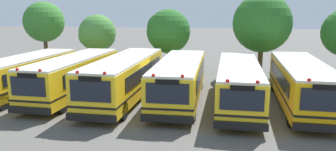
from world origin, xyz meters
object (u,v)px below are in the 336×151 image
object	(u,v)px
tree_0	(45,21)
tree_2	(167,30)
school_bus_4	(239,82)
school_bus_2	(125,77)
tree_3	(263,22)
school_bus_0	(24,74)
school_bus_1	(74,75)
school_bus_3	(180,78)
tree_1	(96,34)
school_bus_5	(301,82)

from	to	relation	value
tree_0	tree_2	size ratio (longest dim) A/B	1.12
school_bus_4	school_bus_2	bearing A→B (deg)	0.32
tree_0	tree_3	distance (m)	19.64
school_bus_4	tree_3	bearing A→B (deg)	-102.92
school_bus_0	school_bus_1	xyz separation A→B (m)	(3.63, 0.06, 0.05)
tree_3	school_bus_1	bearing A→B (deg)	-145.45
school_bus_2	school_bus_3	size ratio (longest dim) A/B	1.02
school_bus_3	tree_3	world-z (taller)	tree_3
tree_0	school_bus_4	bearing A→B (deg)	-27.05
school_bus_3	tree_2	bearing A→B (deg)	-75.89
school_bus_0	tree_1	world-z (taller)	tree_1
school_bus_3	school_bus_2	bearing A→B (deg)	4.75
school_bus_2	school_bus_4	world-z (taller)	school_bus_2
school_bus_3	tree_0	xyz separation A→B (m)	(-13.99, 8.61, 3.12)
school_bus_0	school_bus_3	bearing A→B (deg)	-177.35
tree_2	school_bus_2	bearing A→B (deg)	-97.19
school_bus_1	school_bus_2	xyz separation A→B (m)	(3.55, -0.23, 0.05)
school_bus_4	tree_1	world-z (taller)	tree_1
school_bus_4	tree_2	size ratio (longest dim) A/B	1.87
school_bus_0	school_bus_5	size ratio (longest dim) A/B	0.97
tree_3	school_bus_4	bearing A→B (deg)	-103.05
school_bus_1	tree_1	bearing A→B (deg)	-76.66
school_bus_5	tree_2	bearing A→B (deg)	-39.88
school_bus_4	tree_3	world-z (taller)	tree_3
school_bus_3	tree_2	distance (m)	8.98
school_bus_1	tree_0	distance (m)	11.63
school_bus_3	tree_2	xyz separation A→B (m)	(-2.35, 8.32, 2.43)
school_bus_4	school_bus_5	world-z (taller)	school_bus_5
school_bus_0	tree_3	xyz separation A→B (m)	(16.29, 8.77, 3.19)
school_bus_3	tree_2	world-z (taller)	tree_2
school_bus_2	school_bus_5	distance (m)	10.67
tree_1	tree_2	world-z (taller)	tree_2
school_bus_1	tree_2	size ratio (longest dim) A/B	1.80
school_bus_5	tree_2	xyz separation A→B (m)	(-9.57, 8.27, 2.41)
school_bus_0	tree_2	bearing A→B (deg)	-132.64
tree_2	school_bus_0	bearing A→B (deg)	-134.16
tree_2	tree_3	bearing A→B (deg)	1.73
school_bus_5	tree_1	xyz separation A→B (m)	(-15.98, 8.01, 2.06)
school_bus_4	tree_3	xyz separation A→B (m)	(2.07, 8.92, 3.19)
tree_0	tree_2	xyz separation A→B (m)	(11.64, -0.29, -0.69)
tree_1	school_bus_0	bearing A→B (deg)	-102.73
school_bus_0	tree_0	world-z (taller)	tree_0
school_bus_5	tree_1	distance (m)	17.99
school_bus_2	tree_0	xyz separation A→B (m)	(-10.54, 9.00, 3.06)
school_bus_1	school_bus_3	xyz separation A→B (m)	(6.99, 0.15, -0.02)
school_bus_5	tree_1	size ratio (longest dim) A/B	2.06
school_bus_0	tree_2	world-z (taller)	tree_2
tree_0	school_bus_2	bearing A→B (deg)	-40.49
school_bus_2	tree_3	world-z (taller)	tree_3
school_bus_3	tree_0	bearing A→B (deg)	-33.28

